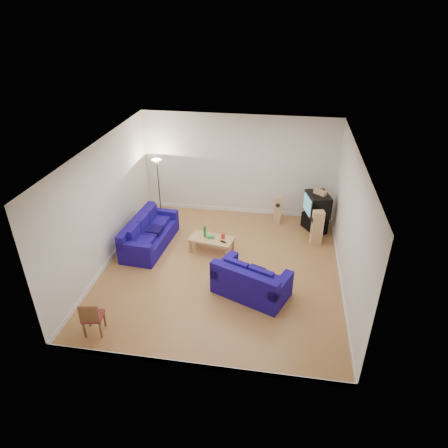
# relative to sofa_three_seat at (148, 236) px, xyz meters

# --- Properties ---
(room) EXTENTS (6.01, 6.51, 3.21)m
(room) POSITION_rel_sofa_three_seat_xyz_m (2.22, -0.78, 1.23)
(room) COLOR brown
(room) RESTS_ON ground
(sofa_three_seat) EXTENTS (1.11, 2.24, 0.84)m
(sofa_three_seat) POSITION_rel_sofa_three_seat_xyz_m (0.00, 0.00, 0.00)
(sofa_three_seat) COLOR #0D0353
(sofa_three_seat) RESTS_ON ground
(sofa_loveseat) EXTENTS (1.94, 1.54, 0.85)m
(sofa_loveseat) POSITION_rel_sofa_three_seat_xyz_m (3.05, -1.71, 0.01)
(sofa_loveseat) COLOR #0D0353
(sofa_loveseat) RESTS_ON ground
(coffee_table) EXTENTS (1.26, 0.79, 0.43)m
(coffee_table) POSITION_rel_sofa_three_seat_xyz_m (1.82, -0.04, 0.06)
(coffee_table) COLOR tan
(coffee_table) RESTS_ON ground
(bottle) EXTENTS (0.10, 0.10, 0.33)m
(bottle) POSITION_rel_sofa_three_seat_xyz_m (1.63, 0.01, 0.28)
(bottle) COLOR #197233
(bottle) RESTS_ON coffee_table
(tissue_box) EXTENTS (0.21, 0.13, 0.08)m
(tissue_box) POSITION_rel_sofa_three_seat_xyz_m (1.80, -0.03, 0.16)
(tissue_box) COLOR green
(tissue_box) RESTS_ON coffee_table
(red_canister) EXTENTS (0.12, 0.12, 0.14)m
(red_canister) POSITION_rel_sofa_three_seat_xyz_m (2.13, 0.01, 0.19)
(red_canister) COLOR red
(red_canister) RESTS_ON coffee_table
(remote) EXTENTS (0.18, 0.13, 0.02)m
(remote) POSITION_rel_sofa_three_seat_xyz_m (2.16, -0.18, 0.13)
(remote) COLOR black
(remote) RESTS_ON coffee_table
(tv_stand) EXTENTS (0.79, 0.89, 0.48)m
(tv_stand) POSITION_rel_sofa_three_seat_xyz_m (4.65, 1.65, -0.07)
(tv_stand) COLOR black
(tv_stand) RESTS_ON ground
(av_receiver) EXTENTS (0.50, 0.53, 0.10)m
(av_receiver) POSITION_rel_sofa_three_seat_xyz_m (4.70, 1.65, 0.21)
(av_receiver) COLOR black
(av_receiver) RESTS_ON tv_stand
(television) EXTENTS (0.79, 0.94, 0.63)m
(television) POSITION_rel_sofa_three_seat_xyz_m (4.66, 1.60, 0.58)
(television) COLOR black
(television) RESTS_ON av_receiver
(centre_speaker) EXTENTS (0.38, 0.34, 0.13)m
(centre_speaker) POSITION_rel_sofa_three_seat_xyz_m (4.70, 1.61, 0.95)
(centre_speaker) COLOR tan
(centre_speaker) RESTS_ON television
(speaker_left) EXTENTS (0.21, 0.28, 0.90)m
(speaker_left) POSITION_rel_sofa_three_seat_xyz_m (3.52, 1.92, 0.14)
(speaker_left) COLOR tan
(speaker_left) RESTS_ON ground
(speaker_right) EXTENTS (0.35, 0.29, 1.02)m
(speaker_right) POSITION_rel_sofa_three_seat_xyz_m (4.67, 0.87, 0.20)
(speaker_right) COLOR tan
(speaker_right) RESTS_ON ground
(floor_lamp) EXTENTS (0.32, 0.32, 1.85)m
(floor_lamp) POSITION_rel_sofa_three_seat_xyz_m (-0.23, 1.92, 1.22)
(floor_lamp) COLOR black
(floor_lamp) RESTS_ON ground
(dining_chair) EXTENTS (0.46, 0.46, 0.83)m
(dining_chair) POSITION_rel_sofa_three_seat_xyz_m (-0.01, -3.50, 0.15)
(dining_chair) COLOR brown
(dining_chair) RESTS_ON ground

